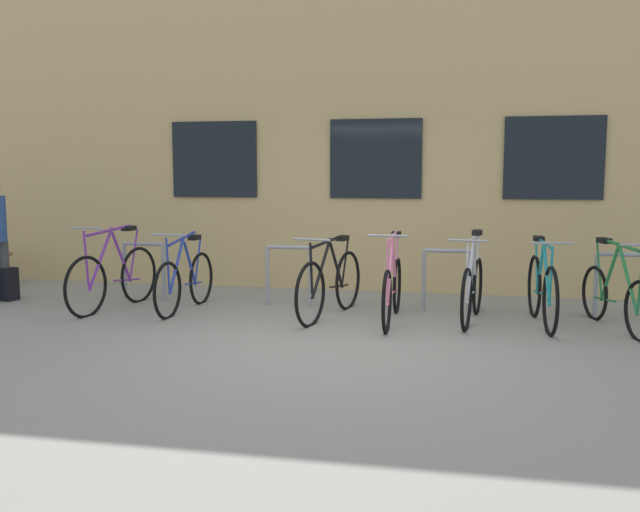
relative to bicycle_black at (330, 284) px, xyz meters
The scene contains 11 objects.
ground_plane 1.43m from the bicycle_black, 77.47° to the right, with size 42.00×42.00×0.00m, color gray.
storefront_building 5.72m from the bicycle_black, 86.71° to the left, with size 28.00×6.65×5.67m.
bike_rack 0.67m from the bicycle_black, 58.28° to the left, with size 6.61×0.05×0.78m.
bicycle_black is the anchor object (origin of this frame).
bicycle_blue 1.83m from the bicycle_black, behind, with size 0.44×1.65×1.01m.
bicycle_teal 2.40m from the bicycle_black, ahead, with size 0.44×1.72×1.00m.
bicycle_green 3.17m from the bicycle_black, ahead, with size 0.55×1.67×1.01m.
bicycle_silver 1.65m from the bicycle_black, ahead, with size 0.44×1.65×1.05m.
bicycle_purple 2.75m from the bicycle_black, behind, with size 0.46×1.77×1.09m.
bicycle_pink 0.75m from the bicycle_black, ahead, with size 0.44×1.80×1.07m.
backpack 4.47m from the bicycle_black, behind, with size 0.28×0.20×0.44m, color black.
Camera 1 is at (1.19, -6.49, 1.68)m, focal length 38.31 mm.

